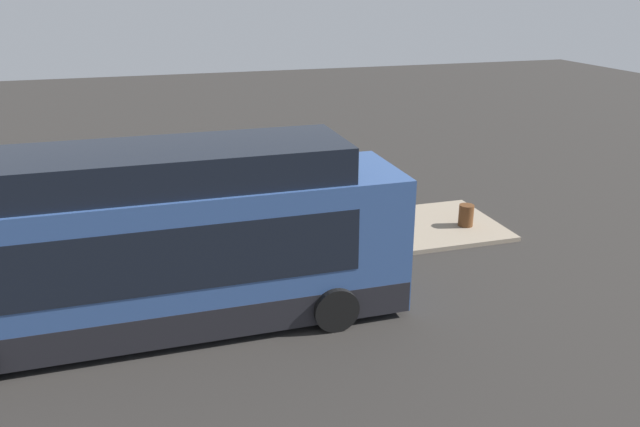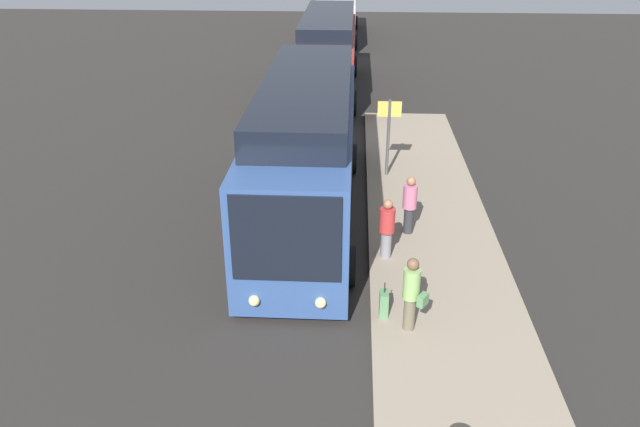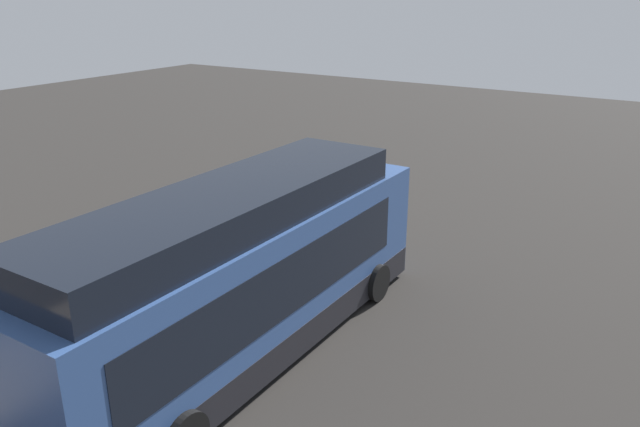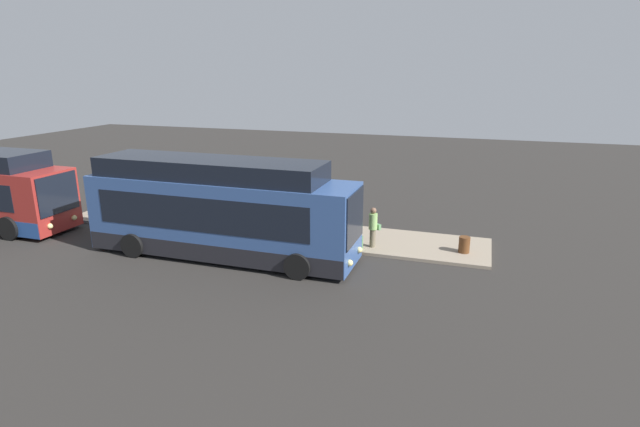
{
  "view_description": "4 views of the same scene",
  "coord_description": "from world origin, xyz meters",
  "px_view_note": "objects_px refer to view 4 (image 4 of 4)",
  "views": [
    {
      "loc": [
        -0.25,
        -12.48,
        6.94
      ],
      "look_at": [
        3.65,
        0.43,
        1.95
      ],
      "focal_mm": 35.0,
      "sensor_mm": 36.0,
      "label": 1
    },
    {
      "loc": [
        16.04,
        1.12,
        8.04
      ],
      "look_at": [
        3.65,
        0.43,
        1.95
      ],
      "focal_mm": 35.0,
      "sensor_mm": 36.0,
      "label": 2
    },
    {
      "loc": [
        -9.57,
        -8.03,
        7.65
      ],
      "look_at": [
        3.65,
        0.43,
        1.95
      ],
      "focal_mm": 35.0,
      "sensor_mm": 36.0,
      "label": 3
    },
    {
      "loc": [
        9.37,
        -16.83,
        7.19
      ],
      "look_at": [
        3.65,
        0.43,
        1.95
      ],
      "focal_mm": 28.0,
      "sensor_mm": 36.0,
      "label": 4
    }
  ],
  "objects_px": {
    "passenger_waiting": "(278,215)",
    "suitcase": "(359,243)",
    "sign_post": "(192,194)",
    "passenger_with_bags": "(302,223)",
    "bus_lead": "(220,213)",
    "passenger_boarding": "(373,226)",
    "trash_bin": "(464,245)"
  },
  "relations": [
    {
      "from": "passenger_with_bags",
      "to": "trash_bin",
      "type": "bearing_deg",
      "value": 40.14
    },
    {
      "from": "passenger_boarding",
      "to": "passenger_waiting",
      "type": "xyz_separation_m",
      "value": [
        -4.34,
        0.27,
        -0.04
      ]
    },
    {
      "from": "bus_lead",
      "to": "passenger_waiting",
      "type": "height_order",
      "value": "bus_lead"
    },
    {
      "from": "sign_post",
      "to": "passenger_with_bags",
      "type": "bearing_deg",
      "value": -2.51
    },
    {
      "from": "trash_bin",
      "to": "sign_post",
      "type": "bearing_deg",
      "value": -176.95
    },
    {
      "from": "passenger_boarding",
      "to": "passenger_with_bags",
      "type": "bearing_deg",
      "value": -140.9
    },
    {
      "from": "trash_bin",
      "to": "passenger_boarding",
      "type": "bearing_deg",
      "value": -172.21
    },
    {
      "from": "suitcase",
      "to": "sign_post",
      "type": "xyz_separation_m",
      "value": [
        -7.93,
        0.38,
        1.33
      ]
    },
    {
      "from": "passenger_waiting",
      "to": "trash_bin",
      "type": "distance_m",
      "value": 7.99
    },
    {
      "from": "passenger_waiting",
      "to": "suitcase",
      "type": "bearing_deg",
      "value": -78.32
    },
    {
      "from": "bus_lead",
      "to": "passenger_with_bags",
      "type": "height_order",
      "value": "bus_lead"
    },
    {
      "from": "bus_lead",
      "to": "passenger_with_bags",
      "type": "xyz_separation_m",
      "value": [
        2.65,
        2.18,
        -0.81
      ]
    },
    {
      "from": "passenger_boarding",
      "to": "trash_bin",
      "type": "bearing_deg",
      "value": 39.58
    },
    {
      "from": "bus_lead",
      "to": "passenger_boarding",
      "type": "height_order",
      "value": "bus_lead"
    },
    {
      "from": "suitcase",
      "to": "passenger_boarding",
      "type": "bearing_deg",
      "value": 47.86
    },
    {
      "from": "suitcase",
      "to": "sign_post",
      "type": "distance_m",
      "value": 8.05
    },
    {
      "from": "suitcase",
      "to": "sign_post",
      "type": "bearing_deg",
      "value": 177.28
    },
    {
      "from": "passenger_waiting",
      "to": "sign_post",
      "type": "height_order",
      "value": "sign_post"
    },
    {
      "from": "passenger_waiting",
      "to": "passenger_with_bags",
      "type": "relative_size",
      "value": 1.03
    },
    {
      "from": "passenger_boarding",
      "to": "suitcase",
      "type": "relative_size",
      "value": 2.08
    },
    {
      "from": "passenger_boarding",
      "to": "passenger_waiting",
      "type": "relative_size",
      "value": 1.03
    },
    {
      "from": "bus_lead",
      "to": "passenger_waiting",
      "type": "xyz_separation_m",
      "value": [
        1.28,
        2.84,
        -0.78
      ]
    },
    {
      "from": "suitcase",
      "to": "trash_bin",
      "type": "relative_size",
      "value": 1.25
    },
    {
      "from": "trash_bin",
      "to": "suitcase",
      "type": "bearing_deg",
      "value": -166.08
    },
    {
      "from": "passenger_with_bags",
      "to": "suitcase",
      "type": "bearing_deg",
      "value": 29.42
    },
    {
      "from": "sign_post",
      "to": "passenger_waiting",
      "type": "bearing_deg",
      "value": 5.88
    },
    {
      "from": "bus_lead",
      "to": "passenger_waiting",
      "type": "distance_m",
      "value": 3.21
    },
    {
      "from": "sign_post",
      "to": "trash_bin",
      "type": "xyz_separation_m",
      "value": [
        12.03,
        0.64,
        -1.29
      ]
    },
    {
      "from": "passenger_boarding",
      "to": "passenger_waiting",
      "type": "distance_m",
      "value": 4.35
    },
    {
      "from": "passenger_waiting",
      "to": "sign_post",
      "type": "distance_m",
      "value": 4.15
    },
    {
      "from": "passenger_with_bags",
      "to": "sign_post",
      "type": "relative_size",
      "value": 0.63
    },
    {
      "from": "passenger_boarding",
      "to": "passenger_with_bags",
      "type": "xyz_separation_m",
      "value": [
        -2.98,
        -0.38,
        -0.07
      ]
    }
  ]
}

